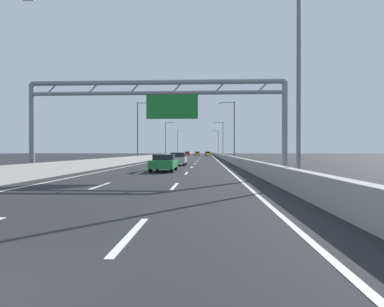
% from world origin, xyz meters
% --- Properties ---
extents(ground_plane, '(260.00, 260.00, 0.00)m').
position_xyz_m(ground_plane, '(0.00, 100.00, 0.00)').
color(ground_plane, '#262628').
extents(lane_dash_left_1, '(0.16, 3.00, 0.01)m').
position_xyz_m(lane_dash_left_1, '(-1.80, 12.50, 0.01)').
color(lane_dash_left_1, white).
rests_on(lane_dash_left_1, ground_plane).
extents(lane_dash_left_2, '(0.16, 3.00, 0.01)m').
position_xyz_m(lane_dash_left_2, '(-1.80, 21.50, 0.01)').
color(lane_dash_left_2, white).
rests_on(lane_dash_left_2, ground_plane).
extents(lane_dash_left_3, '(0.16, 3.00, 0.01)m').
position_xyz_m(lane_dash_left_3, '(-1.80, 30.50, 0.01)').
color(lane_dash_left_3, white).
rests_on(lane_dash_left_3, ground_plane).
extents(lane_dash_left_4, '(0.16, 3.00, 0.01)m').
position_xyz_m(lane_dash_left_4, '(-1.80, 39.50, 0.01)').
color(lane_dash_left_4, white).
rests_on(lane_dash_left_4, ground_plane).
extents(lane_dash_left_5, '(0.16, 3.00, 0.01)m').
position_xyz_m(lane_dash_left_5, '(-1.80, 48.50, 0.01)').
color(lane_dash_left_5, white).
rests_on(lane_dash_left_5, ground_plane).
extents(lane_dash_left_6, '(0.16, 3.00, 0.01)m').
position_xyz_m(lane_dash_left_6, '(-1.80, 57.50, 0.01)').
color(lane_dash_left_6, white).
rests_on(lane_dash_left_6, ground_plane).
extents(lane_dash_left_7, '(0.16, 3.00, 0.01)m').
position_xyz_m(lane_dash_left_7, '(-1.80, 66.50, 0.01)').
color(lane_dash_left_7, white).
rests_on(lane_dash_left_7, ground_plane).
extents(lane_dash_left_8, '(0.16, 3.00, 0.01)m').
position_xyz_m(lane_dash_left_8, '(-1.80, 75.50, 0.01)').
color(lane_dash_left_8, white).
rests_on(lane_dash_left_8, ground_plane).
extents(lane_dash_left_9, '(0.16, 3.00, 0.01)m').
position_xyz_m(lane_dash_left_9, '(-1.80, 84.50, 0.01)').
color(lane_dash_left_9, white).
rests_on(lane_dash_left_9, ground_plane).
extents(lane_dash_left_10, '(0.16, 3.00, 0.01)m').
position_xyz_m(lane_dash_left_10, '(-1.80, 93.50, 0.01)').
color(lane_dash_left_10, white).
rests_on(lane_dash_left_10, ground_plane).
extents(lane_dash_left_11, '(0.16, 3.00, 0.01)m').
position_xyz_m(lane_dash_left_11, '(-1.80, 102.50, 0.01)').
color(lane_dash_left_11, white).
rests_on(lane_dash_left_11, ground_plane).
extents(lane_dash_left_12, '(0.16, 3.00, 0.01)m').
position_xyz_m(lane_dash_left_12, '(-1.80, 111.50, 0.01)').
color(lane_dash_left_12, white).
rests_on(lane_dash_left_12, ground_plane).
extents(lane_dash_left_13, '(0.16, 3.00, 0.01)m').
position_xyz_m(lane_dash_left_13, '(-1.80, 120.50, 0.01)').
color(lane_dash_left_13, white).
rests_on(lane_dash_left_13, ground_plane).
extents(lane_dash_left_14, '(0.16, 3.00, 0.01)m').
position_xyz_m(lane_dash_left_14, '(-1.80, 129.50, 0.01)').
color(lane_dash_left_14, white).
rests_on(lane_dash_left_14, ground_plane).
extents(lane_dash_left_15, '(0.16, 3.00, 0.01)m').
position_xyz_m(lane_dash_left_15, '(-1.80, 138.50, 0.01)').
color(lane_dash_left_15, white).
rests_on(lane_dash_left_15, ground_plane).
extents(lane_dash_left_16, '(0.16, 3.00, 0.01)m').
position_xyz_m(lane_dash_left_16, '(-1.80, 147.50, 0.01)').
color(lane_dash_left_16, white).
rests_on(lane_dash_left_16, ground_plane).
extents(lane_dash_left_17, '(0.16, 3.00, 0.01)m').
position_xyz_m(lane_dash_left_17, '(-1.80, 156.50, 0.01)').
color(lane_dash_left_17, white).
rests_on(lane_dash_left_17, ground_plane).
extents(lane_dash_right_0, '(0.16, 3.00, 0.01)m').
position_xyz_m(lane_dash_right_0, '(1.80, 3.50, 0.01)').
color(lane_dash_right_0, white).
rests_on(lane_dash_right_0, ground_plane).
extents(lane_dash_right_1, '(0.16, 3.00, 0.01)m').
position_xyz_m(lane_dash_right_1, '(1.80, 12.50, 0.01)').
color(lane_dash_right_1, white).
rests_on(lane_dash_right_1, ground_plane).
extents(lane_dash_right_2, '(0.16, 3.00, 0.01)m').
position_xyz_m(lane_dash_right_2, '(1.80, 21.50, 0.01)').
color(lane_dash_right_2, white).
rests_on(lane_dash_right_2, ground_plane).
extents(lane_dash_right_3, '(0.16, 3.00, 0.01)m').
position_xyz_m(lane_dash_right_3, '(1.80, 30.50, 0.01)').
color(lane_dash_right_3, white).
rests_on(lane_dash_right_3, ground_plane).
extents(lane_dash_right_4, '(0.16, 3.00, 0.01)m').
position_xyz_m(lane_dash_right_4, '(1.80, 39.50, 0.01)').
color(lane_dash_right_4, white).
rests_on(lane_dash_right_4, ground_plane).
extents(lane_dash_right_5, '(0.16, 3.00, 0.01)m').
position_xyz_m(lane_dash_right_5, '(1.80, 48.50, 0.01)').
color(lane_dash_right_5, white).
rests_on(lane_dash_right_5, ground_plane).
extents(lane_dash_right_6, '(0.16, 3.00, 0.01)m').
position_xyz_m(lane_dash_right_6, '(1.80, 57.50, 0.01)').
color(lane_dash_right_6, white).
rests_on(lane_dash_right_6, ground_plane).
extents(lane_dash_right_7, '(0.16, 3.00, 0.01)m').
position_xyz_m(lane_dash_right_7, '(1.80, 66.50, 0.01)').
color(lane_dash_right_7, white).
rests_on(lane_dash_right_7, ground_plane).
extents(lane_dash_right_8, '(0.16, 3.00, 0.01)m').
position_xyz_m(lane_dash_right_8, '(1.80, 75.50, 0.01)').
color(lane_dash_right_8, white).
rests_on(lane_dash_right_8, ground_plane).
extents(lane_dash_right_9, '(0.16, 3.00, 0.01)m').
position_xyz_m(lane_dash_right_9, '(1.80, 84.50, 0.01)').
color(lane_dash_right_9, white).
rests_on(lane_dash_right_9, ground_plane).
extents(lane_dash_right_10, '(0.16, 3.00, 0.01)m').
position_xyz_m(lane_dash_right_10, '(1.80, 93.50, 0.01)').
color(lane_dash_right_10, white).
rests_on(lane_dash_right_10, ground_plane).
extents(lane_dash_right_11, '(0.16, 3.00, 0.01)m').
position_xyz_m(lane_dash_right_11, '(1.80, 102.50, 0.01)').
color(lane_dash_right_11, white).
rests_on(lane_dash_right_11, ground_plane).
extents(lane_dash_right_12, '(0.16, 3.00, 0.01)m').
position_xyz_m(lane_dash_right_12, '(1.80, 111.50, 0.01)').
color(lane_dash_right_12, white).
rests_on(lane_dash_right_12, ground_plane).
extents(lane_dash_right_13, '(0.16, 3.00, 0.01)m').
position_xyz_m(lane_dash_right_13, '(1.80, 120.50, 0.01)').
color(lane_dash_right_13, white).
rests_on(lane_dash_right_13, ground_plane).
extents(lane_dash_right_14, '(0.16, 3.00, 0.01)m').
position_xyz_m(lane_dash_right_14, '(1.80, 129.50, 0.01)').
color(lane_dash_right_14, white).
rests_on(lane_dash_right_14, ground_plane).
extents(lane_dash_right_15, '(0.16, 3.00, 0.01)m').
position_xyz_m(lane_dash_right_15, '(1.80, 138.50, 0.01)').
color(lane_dash_right_15, white).
rests_on(lane_dash_right_15, ground_plane).
extents(lane_dash_right_16, '(0.16, 3.00, 0.01)m').
position_xyz_m(lane_dash_right_16, '(1.80, 147.50, 0.01)').
color(lane_dash_right_16, white).
rests_on(lane_dash_right_16, ground_plane).
extents(lane_dash_right_17, '(0.16, 3.00, 0.01)m').
position_xyz_m(lane_dash_right_17, '(1.80, 156.50, 0.01)').
color(lane_dash_right_17, white).
rests_on(lane_dash_right_17, ground_plane).
extents(edge_line_left, '(0.16, 176.00, 0.01)m').
position_xyz_m(edge_line_left, '(-5.25, 88.00, 0.01)').
color(edge_line_left, white).
rests_on(edge_line_left, ground_plane).
extents(edge_line_right, '(0.16, 176.00, 0.01)m').
position_xyz_m(edge_line_right, '(5.25, 88.00, 0.01)').
color(edge_line_right, white).
rests_on(edge_line_right, ground_plane).
extents(barrier_left, '(0.45, 220.00, 0.95)m').
position_xyz_m(barrier_left, '(-6.90, 110.00, 0.47)').
color(barrier_left, '#9E9E99').
rests_on(barrier_left, ground_plane).
extents(barrier_right, '(0.45, 220.00, 0.95)m').
position_xyz_m(barrier_right, '(6.90, 110.00, 0.47)').
color(barrier_right, '#9E9E99').
rests_on(barrier_right, ground_plane).
extents(sign_gantry, '(17.12, 0.36, 6.36)m').
position_xyz_m(sign_gantry, '(0.13, 18.32, 4.87)').
color(sign_gantry, gray).
rests_on(sign_gantry, ground_plane).
extents(streetlamp_right_near, '(2.58, 0.28, 9.50)m').
position_xyz_m(streetlamp_right_near, '(7.47, 12.74, 5.40)').
color(streetlamp_right_near, slate).
rests_on(streetlamp_right_near, ground_plane).
extents(streetlamp_left_mid, '(2.58, 0.28, 9.50)m').
position_xyz_m(streetlamp_left_mid, '(-7.47, 48.53, 5.40)').
color(streetlamp_left_mid, slate).
rests_on(streetlamp_left_mid, ground_plane).
extents(streetlamp_right_mid, '(2.58, 0.28, 9.50)m').
position_xyz_m(streetlamp_right_mid, '(7.47, 48.53, 5.40)').
color(streetlamp_right_mid, slate).
rests_on(streetlamp_right_mid, ground_plane).
extents(streetlamp_left_far, '(2.58, 0.28, 9.50)m').
position_xyz_m(streetlamp_left_far, '(-7.47, 84.32, 5.40)').
color(streetlamp_left_far, slate).
rests_on(streetlamp_left_far, ground_plane).
extents(streetlamp_right_far, '(2.58, 0.28, 9.50)m').
position_xyz_m(streetlamp_right_far, '(7.47, 84.32, 5.40)').
color(streetlamp_right_far, slate).
rests_on(streetlamp_right_far, ground_plane).
extents(streetlamp_left_distant, '(2.58, 0.28, 9.50)m').
position_xyz_m(streetlamp_left_distant, '(-7.47, 120.11, 5.40)').
color(streetlamp_left_distant, slate).
rests_on(streetlamp_left_distant, ground_plane).
extents(streetlamp_right_distant, '(2.58, 0.28, 9.50)m').
position_xyz_m(streetlamp_right_distant, '(7.47, 120.11, 5.40)').
color(streetlamp_right_distant, slate).
rests_on(streetlamp_right_distant, ground_plane).
extents(red_car, '(1.72, 4.67, 1.48)m').
position_xyz_m(red_car, '(-3.83, 118.52, 0.75)').
color(red_car, red).
rests_on(red_car, ground_plane).
extents(silver_car, '(1.77, 4.45, 1.51)m').
position_xyz_m(silver_car, '(0.04, 34.69, 0.76)').
color(silver_car, '#A8ADB2').
rests_on(silver_car, ground_plane).
extents(yellow_car, '(1.88, 4.17, 1.47)m').
position_xyz_m(yellow_car, '(3.82, 107.21, 0.75)').
color(yellow_car, yellow).
rests_on(yellow_car, ground_plane).
extents(orange_car, '(1.84, 4.59, 1.45)m').
position_xyz_m(orange_car, '(-0.08, 117.59, 0.75)').
color(orange_car, orange).
rests_on(orange_car, ground_plane).
extents(blue_car, '(1.89, 4.64, 1.46)m').
position_xyz_m(blue_car, '(3.57, 124.47, 0.77)').
color(blue_car, '#2347AD').
rests_on(blue_car, ground_plane).
extents(green_car, '(1.87, 4.59, 1.41)m').
position_xyz_m(green_car, '(-0.17, 23.61, 0.73)').
color(green_car, '#1E7A38').
rests_on(green_car, ground_plane).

